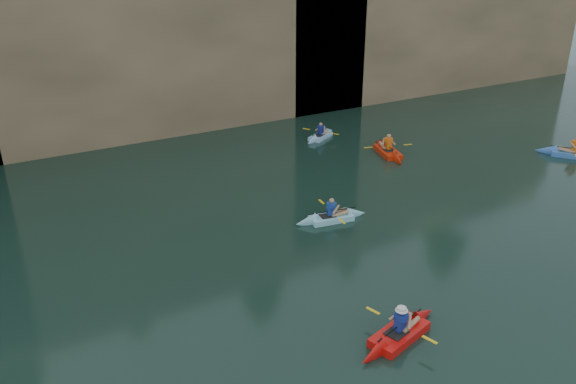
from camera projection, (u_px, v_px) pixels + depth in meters
cliff at (95, 9)px, 33.90m from camera, size 70.00×16.00×12.00m
cliff_slab_center at (169, 24)px, 29.12m from camera, size 24.00×2.40×11.40m
cliff_slab_east at (447, 18)px, 38.82m from camera, size 26.00×2.40×9.84m
sea_cave_center at (63, 120)px, 27.40m from camera, size 3.50×1.00×3.20m
sea_cave_east at (305, 77)px, 33.72m from camera, size 5.00×1.00×4.50m
main_kayaker at (399, 333)px, 14.41m from camera, size 3.20×2.09×1.16m
kayaker_ltblue_near at (331, 217)px, 20.73m from camera, size 2.90×2.20×1.11m
kayaker_red_far at (388, 151)px, 27.54m from camera, size 2.40×3.53×1.27m
kayaker_ltblue_mid at (320, 136)px, 29.91m from camera, size 2.78×1.92×1.07m
kayaker_blue_east at (574, 154)px, 27.17m from camera, size 2.66×3.37×1.27m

